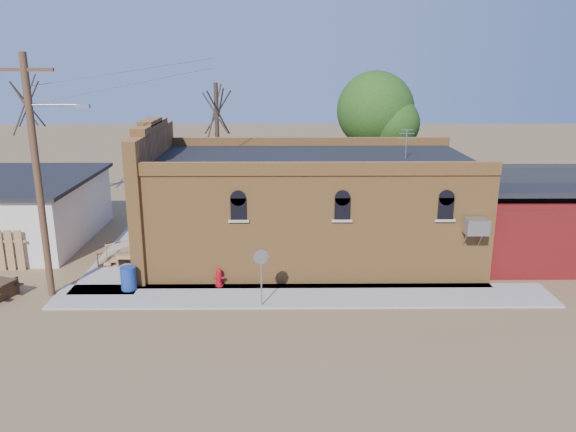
{
  "coord_description": "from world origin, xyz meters",
  "views": [
    {
      "loc": [
        0.71,
        -18.87,
        8.75
      ],
      "look_at": [
        0.93,
        3.79,
        2.4
      ],
      "focal_mm": 35.0,
      "sensor_mm": 36.0,
      "label": 1
    }
  ],
  "objects_px": {
    "fire_hydrant": "(219,277)",
    "stop_sign": "(261,262)",
    "utility_pole": "(39,173)",
    "brick_bar": "(304,207)",
    "trash_barrel": "(128,278)"
  },
  "relations": [
    {
      "from": "stop_sign",
      "to": "trash_barrel",
      "type": "distance_m",
      "value": 5.57
    },
    {
      "from": "brick_bar",
      "to": "stop_sign",
      "type": "bearing_deg",
      "value": -107.33
    },
    {
      "from": "brick_bar",
      "to": "stop_sign",
      "type": "xyz_separation_m",
      "value": [
        -1.71,
        -5.49,
        -0.59
      ]
    },
    {
      "from": "trash_barrel",
      "to": "utility_pole",
      "type": "bearing_deg",
      "value": -173.98
    },
    {
      "from": "brick_bar",
      "to": "fire_hydrant",
      "type": "relative_size",
      "value": 22.2
    },
    {
      "from": "utility_pole",
      "to": "fire_hydrant",
      "type": "relative_size",
      "value": 12.18
    },
    {
      "from": "fire_hydrant",
      "to": "trash_barrel",
      "type": "relative_size",
      "value": 0.8
    },
    {
      "from": "stop_sign",
      "to": "trash_barrel",
      "type": "relative_size",
      "value": 2.36
    },
    {
      "from": "stop_sign",
      "to": "trash_barrel",
      "type": "height_order",
      "value": "stop_sign"
    },
    {
      "from": "fire_hydrant",
      "to": "stop_sign",
      "type": "bearing_deg",
      "value": -58.98
    },
    {
      "from": "brick_bar",
      "to": "utility_pole",
      "type": "height_order",
      "value": "utility_pole"
    },
    {
      "from": "brick_bar",
      "to": "trash_barrel",
      "type": "xyz_separation_m",
      "value": [
        -6.94,
        -3.99,
        -1.8
      ]
    },
    {
      "from": "utility_pole",
      "to": "stop_sign",
      "type": "bearing_deg",
      "value": -8.45
    },
    {
      "from": "stop_sign",
      "to": "utility_pole",
      "type": "bearing_deg",
      "value": -177.7
    },
    {
      "from": "fire_hydrant",
      "to": "stop_sign",
      "type": "relative_size",
      "value": 0.34
    }
  ]
}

